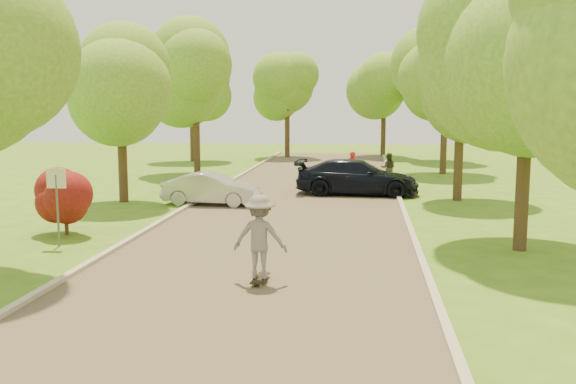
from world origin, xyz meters
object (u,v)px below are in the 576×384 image
at_px(person_olive, 388,168).
at_px(person_striped, 352,168).
at_px(street_sign, 57,190).
at_px(longboard, 260,278).
at_px(skateboarder, 260,236).
at_px(silver_sedan, 212,189).
at_px(dark_sedan, 357,177).

bearing_deg(person_olive, person_striped, 22.62).
bearing_deg(person_striped, street_sign, 38.26).
xyz_separation_m(street_sign, person_striped, (7.80, 14.80, -0.76)).
bearing_deg(street_sign, longboard, -25.97).
xyz_separation_m(skateboarder, person_striped, (1.66, 17.79, -0.24)).
distance_m(person_striped, person_olive, 1.93).
relative_size(silver_sedan, skateboarder, 2.05).
xyz_separation_m(street_sign, silver_sedan, (2.50, 7.66, -0.94)).
xyz_separation_m(street_sign, longboard, (6.14, -2.99, -1.46)).
bearing_deg(person_striped, person_olive, 176.86).
bearing_deg(silver_sedan, longboard, -155.62).
distance_m(street_sign, silver_sedan, 8.11).
relative_size(dark_sedan, person_striped, 3.29).
relative_size(longboard, person_striped, 0.60).
height_order(street_sign, dark_sedan, street_sign).
height_order(longboard, skateboarder, skateboarder).
height_order(dark_sedan, person_striped, person_striped).
bearing_deg(dark_sedan, skateboarder, 174.26).
bearing_deg(person_striped, skateboarder, 60.73).
distance_m(silver_sedan, longboard, 11.27).
relative_size(silver_sedan, person_olive, 2.52).
bearing_deg(person_striped, longboard, 60.73).
bearing_deg(person_olive, longboard, 81.20).
distance_m(longboard, person_striped, 17.88).
bearing_deg(longboard, skateboarder, 79.35).
xyz_separation_m(street_sign, skateboarder, (6.14, -2.99, -0.52)).
xyz_separation_m(street_sign, dark_sedan, (8.10, 11.15, -0.80)).
height_order(street_sign, person_striped, street_sign).
bearing_deg(street_sign, person_olive, 58.20).
xyz_separation_m(silver_sedan, person_striped, (5.30, 7.14, 0.18)).
xyz_separation_m(silver_sedan, longboard, (3.64, -10.65, -0.52)).
height_order(street_sign, skateboarder, street_sign).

